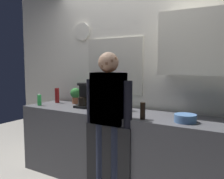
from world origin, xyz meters
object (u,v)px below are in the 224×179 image
at_px(potted_plant, 75,95).
at_px(dish_soap, 39,100).
at_px(coffee_maker, 85,96).
at_px(bottle_red_vinegar, 57,95).
at_px(person_guest, 108,112).
at_px(bottle_dark_sauce, 143,111).
at_px(person_at_sink, 108,112).
at_px(bottle_green_wine, 122,98).
at_px(mixing_bowl, 185,118).

xyz_separation_m(potted_plant, dish_soap, (-0.33, -0.39, -0.05)).
bearing_deg(coffee_maker, dish_soap, -161.58).
relative_size(bottle_red_vinegar, person_guest, 0.14).
bearing_deg(person_guest, bottle_red_vinegar, -9.96).
xyz_separation_m(bottle_dark_sauce, person_at_sink, (-0.36, -0.10, -0.04)).
height_order(bottle_red_vinegar, dish_soap, bottle_red_vinegar).
distance_m(coffee_maker, person_at_sink, 0.69).
height_order(bottle_red_vinegar, bottle_green_wine, bottle_green_wine).
height_order(bottle_green_wine, dish_soap, bottle_green_wine).
xyz_separation_m(coffee_maker, person_guest, (0.59, -0.35, -0.09)).
height_order(mixing_bowl, dish_soap, dish_soap).
distance_m(bottle_green_wine, bottle_dark_sauce, 0.55).
bearing_deg(person_guest, bottle_green_wine, -70.77).
relative_size(bottle_red_vinegar, bottle_green_wine, 0.73).
xyz_separation_m(bottle_red_vinegar, person_at_sink, (1.19, -0.44, -0.06)).
xyz_separation_m(bottle_green_wine, person_guest, (0.07, -0.44, -0.10)).
bearing_deg(potted_plant, dish_soap, -130.38).
bearing_deg(bottle_green_wine, coffee_maker, -170.15).
bearing_deg(dish_soap, coffee_maker, 18.42).
height_order(bottle_dark_sauce, dish_soap, same).
height_order(bottle_dark_sauce, person_at_sink, person_at_sink).
bearing_deg(bottle_dark_sauce, bottle_green_wine, 141.90).
distance_m(mixing_bowl, dish_soap, 2.01).
bearing_deg(potted_plant, bottle_dark_sauce, -18.54).
distance_m(bottle_dark_sauce, dish_soap, 1.59).
relative_size(bottle_red_vinegar, mixing_bowl, 1.00).
height_order(bottle_green_wine, person_at_sink, person_at_sink).
xyz_separation_m(bottle_red_vinegar, mixing_bowl, (1.97, -0.24, -0.07)).
relative_size(bottle_dark_sauce, dish_soap, 1.00).
xyz_separation_m(bottle_red_vinegar, bottle_dark_sauce, (1.55, -0.34, -0.02)).
bearing_deg(bottle_red_vinegar, dish_soap, -97.74).
distance_m(coffee_maker, bottle_red_vinegar, 0.60).
distance_m(dish_soap, person_at_sink, 1.24).
bearing_deg(bottle_dark_sauce, potted_plant, 161.46).
height_order(mixing_bowl, person_guest, person_guest).
distance_m(mixing_bowl, person_at_sink, 0.81).
relative_size(mixing_bowl, person_guest, 0.14).
relative_size(coffee_maker, bottle_red_vinegar, 1.50).
relative_size(bottle_red_vinegar, dish_soap, 1.22).
distance_m(dish_soap, person_guest, 1.24).
bearing_deg(person_guest, person_at_sink, -0.00).
bearing_deg(person_guest, potted_plant, -19.73).
distance_m(mixing_bowl, potted_plant, 1.72).
height_order(bottle_red_vinegar, person_at_sink, person_at_sink).
xyz_separation_m(coffee_maker, bottle_red_vinegar, (-0.60, 0.09, -0.04)).
distance_m(bottle_green_wine, person_at_sink, 0.45).
height_order(bottle_green_wine, mixing_bowl, bottle_green_wine).
height_order(coffee_maker, bottle_red_vinegar, coffee_maker).
distance_m(coffee_maker, dish_soap, 0.67).
distance_m(bottle_green_wine, mixing_bowl, 0.89).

